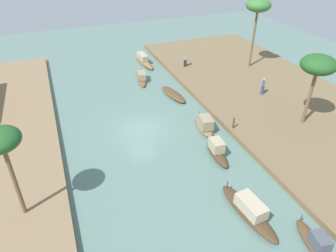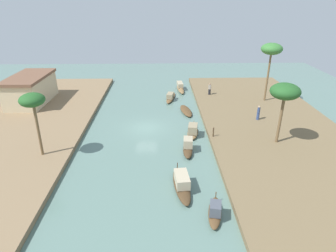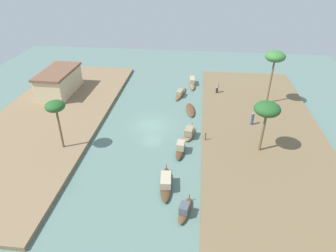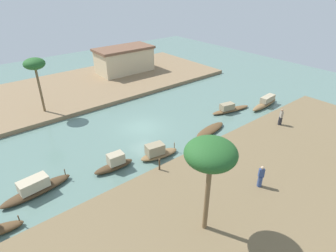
# 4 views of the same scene
# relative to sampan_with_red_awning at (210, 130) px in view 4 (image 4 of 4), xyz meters

# --- Properties ---
(river_water) EXTENTS (69.06, 69.06, 0.00)m
(river_water) POSITION_rel_sampan_with_red_awning_xyz_m (-4.76, 5.03, -0.22)
(river_water) COLOR slate
(river_water) RESTS_ON ground
(riverbank_left) EXTENTS (40.24, 15.19, 0.47)m
(riverbank_left) POSITION_rel_sampan_with_red_awning_xyz_m (-4.76, -9.38, 0.02)
(riverbank_left) COLOR brown
(riverbank_left) RESTS_ON ground
(riverbank_right) EXTENTS (40.24, 15.19, 0.47)m
(riverbank_right) POSITION_rel_sampan_with_red_awning_xyz_m (-4.76, 19.44, 0.02)
(riverbank_right) COLOR #846B4C
(riverbank_right) RESTS_ON ground
(sampan_with_red_awning) EXTENTS (4.36, 1.82, 0.43)m
(sampan_with_red_awning) POSITION_rel_sampan_with_red_awning_xyz_m (0.00, 0.00, 0.00)
(sampan_with_red_awning) COLOR brown
(sampan_with_red_awning) RESTS_ON river_water
(sampan_with_tall_canopy) EXTENTS (5.14, 1.63, 1.31)m
(sampan_with_tall_canopy) POSITION_rel_sampan_with_red_awning_xyz_m (-16.28, 1.71, 0.27)
(sampan_with_tall_canopy) COLOR #47331E
(sampan_with_tall_canopy) RESTS_ON river_water
(sampan_midstream) EXTENTS (3.59, 1.72, 1.33)m
(sampan_midstream) POSITION_rel_sampan_with_red_awning_xyz_m (-6.77, -0.17, 0.29)
(sampan_midstream) COLOR brown
(sampan_midstream) RESTS_ON river_water
(sampan_foreground) EXTENTS (5.16, 1.99, 1.07)m
(sampan_foreground) POSITION_rel_sampan_with_red_awning_xyz_m (5.16, 1.85, 0.16)
(sampan_foreground) COLOR brown
(sampan_foreground) RESTS_ON river_water
(sampan_near_left_bank) EXTENTS (3.37, 1.18, 1.38)m
(sampan_near_left_bank) POSITION_rel_sampan_with_red_awning_xyz_m (-10.46, 0.69, 0.30)
(sampan_near_left_bank) COLOR #47331E
(sampan_near_left_bank) RESTS_ON river_water
(sampan_downstream_large) EXTENTS (5.11, 1.32, 1.18)m
(sampan_downstream_large) POSITION_rel_sampan_with_red_awning_xyz_m (9.68, 0.13, 0.24)
(sampan_downstream_large) COLOR brown
(sampan_downstream_large) RESTS_ON river_water
(person_on_near_bank) EXTENTS (0.47, 0.47, 1.73)m
(person_on_near_bank) POSITION_rel_sampan_with_red_awning_xyz_m (-3.74, -8.26, 1.02)
(person_on_near_bank) COLOR #33477A
(person_on_near_bank) RESTS_ON riverbank_left
(person_by_mooring) EXTENTS (0.50, 0.50, 1.71)m
(person_by_mooring) POSITION_rel_sampan_with_red_awning_xyz_m (5.91, -3.99, 0.97)
(person_by_mooring) COLOR #232328
(person_by_mooring) RESTS_ON riverbank_left
(mooring_post) EXTENTS (0.14, 0.14, 1.00)m
(mooring_post) POSITION_rel_sampan_with_red_awning_xyz_m (-8.11, -2.18, 0.75)
(mooring_post) COLOR #4C3823
(mooring_post) RESTS_ON riverbank_left
(palm_tree_left_near) EXTENTS (2.82, 2.82, 6.12)m
(palm_tree_left_near) POSITION_rel_sampan_with_red_awning_xyz_m (-9.50, -8.40, 5.51)
(palm_tree_left_near) COLOR brown
(palm_tree_left_near) RESTS_ON riverbank_left
(palm_tree_right_tall) EXTENTS (2.18, 2.18, 5.97)m
(palm_tree_right_tall) POSITION_rel_sampan_with_red_awning_xyz_m (-11.42, 14.36, 5.48)
(palm_tree_right_tall) COLOR brown
(palm_tree_right_tall) RESTS_ON riverbank_right
(riverside_building) EXTENTS (8.76, 4.64, 3.75)m
(riverside_building) POSITION_rel_sampan_with_red_awning_xyz_m (3.18, 21.06, 2.15)
(riverside_building) COLOR beige
(riverside_building) RESTS_ON riverbank_right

